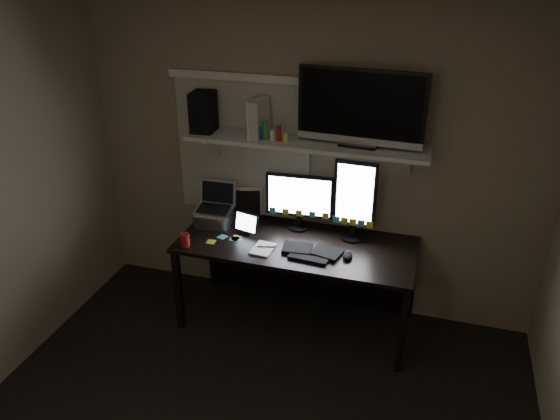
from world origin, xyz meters
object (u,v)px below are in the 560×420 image
at_px(speaker, 203,112).
at_px(game_console, 259,118).
at_px(tv, 361,108).
at_px(laptop, 213,206).
at_px(tablet, 247,223).
at_px(monitor_landscape, 299,202).
at_px(desk, 300,255).
at_px(cup, 185,240).
at_px(monitor_portrait, 355,200).
at_px(mouse, 348,256).
at_px(keyboard, 312,251).

bearing_deg(speaker, game_console, -3.45).
bearing_deg(tv, laptop, -170.30).
distance_m(laptop, game_console, 0.81).
bearing_deg(tablet, monitor_landscape, 43.15).
xyz_separation_m(desk, cup, (-0.79, -0.40, 0.23)).
bearing_deg(monitor_portrait, mouse, -83.45).
bearing_deg(keyboard, game_console, 153.22).
distance_m(monitor_portrait, game_console, 0.94).
height_order(keyboard, tablet, tablet).
bearing_deg(monitor_landscape, tv, -6.54).
relative_size(mouse, laptop, 0.33).
xyz_separation_m(mouse, speaker, (-1.21, 0.30, 0.88)).
height_order(mouse, tablet, tablet).
bearing_deg(keyboard, laptop, 171.49).
distance_m(desk, tablet, 0.50).
bearing_deg(desk, speaker, 174.54).
distance_m(desk, tv, 1.26).
relative_size(keyboard, cup, 4.35).
xyz_separation_m(laptop, tv, (1.10, 0.12, 0.85)).
relative_size(desk, laptop, 5.32).
height_order(keyboard, game_console, game_console).
bearing_deg(speaker, tv, -2.70).
bearing_deg(game_console, monitor_landscape, 15.35).
xyz_separation_m(desk, mouse, (0.41, -0.23, 0.20)).
distance_m(tv, game_console, 0.76).
bearing_deg(keyboard, monitor_landscape, 123.09).
relative_size(desk, tv, 2.00).
height_order(mouse, cup, cup).
bearing_deg(monitor_landscape, keyboard, -64.58).
height_order(game_console, speaker, speaker).
bearing_deg(speaker, monitor_portrait, -3.61).
distance_m(monitor_landscape, tablet, 0.45).
distance_m(laptop, cup, 0.40).
relative_size(monitor_landscape, cup, 5.20).
bearing_deg(monitor_portrait, laptop, -171.58).
height_order(desk, cup, cup).
distance_m(monitor_landscape, game_console, 0.73).
bearing_deg(cup, desk, 27.07).
height_order(desk, speaker, speaker).
distance_m(monitor_portrait, cup, 1.30).
bearing_deg(tv, tablet, -163.75).
bearing_deg(mouse, game_console, 157.17).
relative_size(desk, speaker, 5.93).
bearing_deg(desk, mouse, -29.14).
height_order(keyboard, laptop, laptop).
xyz_separation_m(desk, monitor_landscape, (-0.05, 0.12, 0.41)).
distance_m(monitor_landscape, keyboard, 0.45).
relative_size(tablet, game_console, 0.75).
xyz_separation_m(monitor_landscape, game_console, (-0.31, -0.04, 0.66)).
distance_m(monitor_portrait, mouse, 0.43).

